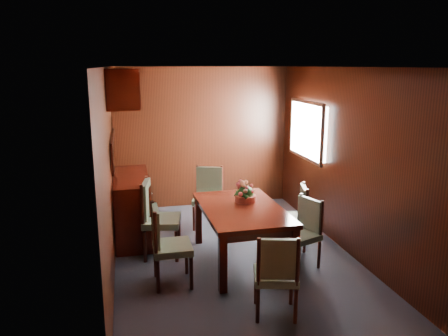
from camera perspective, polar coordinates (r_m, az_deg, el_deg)
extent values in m
plane|color=#303542|center=(5.79, 1.27, -11.46)|extent=(4.50, 4.50, 0.00)
cube|color=black|center=(5.24, -14.77, -0.63)|extent=(0.02, 4.50, 2.40)
cube|color=black|center=(5.93, 15.53, 0.92)|extent=(0.02, 4.50, 2.40)
cube|color=black|center=(7.56, -2.84, 3.97)|extent=(3.00, 0.02, 2.40)
cube|color=black|center=(3.35, 10.87, -8.33)|extent=(3.00, 0.02, 2.40)
cube|color=black|center=(5.25, 1.41, 13.05)|extent=(3.00, 4.50, 0.02)
cube|color=white|center=(6.85, 11.18, 4.89)|extent=(0.14, 1.10, 0.80)
cube|color=#B2B2B7|center=(6.83, 10.65, 4.88)|extent=(0.04, 1.20, 0.90)
cube|color=black|center=(6.20, -14.29, 2.27)|extent=(0.03, 1.36, 0.41)
cube|color=silver|center=(6.20, -14.12, 2.28)|extent=(0.01, 1.30, 0.35)
cube|color=#330C06|center=(6.10, -13.13, 10.21)|extent=(0.40, 1.40, 0.50)
cube|color=#330C06|center=(6.40, -11.89, -4.93)|extent=(0.48, 1.40, 0.90)
cube|color=#330C06|center=(4.82, -0.18, -12.43)|extent=(0.09, 0.09, 0.66)
cube|color=#330C06|center=(5.07, 9.16, -11.28)|extent=(0.09, 0.09, 0.66)
cube|color=#330C06|center=(6.09, -3.38, -6.83)|extent=(0.09, 0.09, 0.66)
cube|color=#330C06|center=(6.28, 4.13, -6.19)|extent=(0.09, 0.09, 0.66)
cube|color=black|center=(5.44, 2.30, -6.15)|extent=(0.87, 1.43, 0.10)
cube|color=#330C06|center=(5.42, 2.31, -5.39)|extent=(0.99, 1.55, 0.06)
cylinder|color=black|center=(5.26, -8.93, -12.03)|extent=(0.04, 0.04, 0.37)
cylinder|color=black|center=(4.92, -8.61, -13.91)|extent=(0.04, 0.04, 0.37)
cylinder|color=black|center=(5.29, -4.91, -11.75)|extent=(0.04, 0.04, 0.37)
cylinder|color=black|center=(4.95, -4.29, -13.60)|extent=(0.04, 0.04, 0.37)
cube|color=#5D7357|center=(5.00, -6.76, -10.28)|extent=(0.42, 0.44, 0.08)
cylinder|color=black|center=(5.07, -9.24, -6.98)|extent=(0.04, 0.04, 0.50)
cylinder|color=black|center=(4.71, -8.94, -8.57)|extent=(0.04, 0.04, 0.50)
cube|color=#5D7357|center=(4.88, -8.88, -7.53)|extent=(0.06, 0.40, 0.42)
cylinder|color=black|center=(6.02, -9.72, -8.53)|extent=(0.05, 0.05, 0.41)
cylinder|color=black|center=(5.64, -10.30, -10.10)|extent=(0.05, 0.05, 0.41)
cylinder|color=black|center=(5.98, -5.91, -8.56)|extent=(0.05, 0.05, 0.41)
cylinder|color=black|center=(5.59, -6.21, -10.15)|extent=(0.05, 0.05, 0.41)
cube|color=#5D7357|center=(5.71, -8.12, -6.85)|extent=(0.54, 0.56, 0.08)
cylinder|color=black|center=(5.84, -10.03, -3.63)|extent=(0.05, 0.05, 0.54)
cylinder|color=black|center=(5.45, -10.64, -4.90)|extent=(0.05, 0.05, 0.54)
cube|color=#5D7357|center=(5.64, -10.12, -4.04)|extent=(0.15, 0.44, 0.46)
cylinder|color=black|center=(5.53, 12.31, -11.01)|extent=(0.04, 0.04, 0.35)
cylinder|color=black|center=(5.76, 9.72, -9.89)|extent=(0.04, 0.04, 0.35)
cylinder|color=black|center=(5.31, 9.74, -11.95)|extent=(0.04, 0.04, 0.35)
cylinder|color=black|center=(5.55, 7.16, -10.73)|extent=(0.04, 0.04, 0.35)
cube|color=#5D7357|center=(5.45, 9.82, -8.70)|extent=(0.51, 0.52, 0.07)
cylinder|color=black|center=(5.37, 12.62, -6.52)|extent=(0.04, 0.04, 0.46)
cylinder|color=black|center=(5.60, 9.97, -5.56)|extent=(0.04, 0.04, 0.46)
cube|color=#5D7357|center=(5.47, 11.14, -5.89)|extent=(0.19, 0.37, 0.39)
cylinder|color=black|center=(5.93, 10.47, -9.21)|extent=(0.04, 0.04, 0.35)
cylinder|color=black|center=(6.26, 10.03, -7.96)|extent=(0.04, 0.04, 0.35)
cylinder|color=black|center=(5.89, 7.13, -9.24)|extent=(0.04, 0.04, 0.35)
cylinder|color=black|center=(6.22, 6.88, -7.97)|extent=(0.04, 0.04, 0.35)
cube|color=#5D7357|center=(5.99, 8.70, -6.54)|extent=(0.49, 0.50, 0.07)
cylinder|color=black|center=(5.77, 10.75, -4.96)|extent=(0.04, 0.04, 0.47)
cylinder|color=black|center=(6.11, 10.28, -3.91)|extent=(0.04, 0.04, 0.47)
cube|color=#5D7357|center=(5.93, 10.34, -4.25)|extent=(0.15, 0.38, 0.40)
cylinder|color=black|center=(4.39, 4.43, -17.53)|extent=(0.04, 0.04, 0.35)
cylinder|color=black|center=(4.42, 9.34, -17.42)|extent=(0.04, 0.04, 0.35)
cylinder|color=black|center=(4.69, 4.21, -15.38)|extent=(0.04, 0.04, 0.35)
cylinder|color=black|center=(4.72, 8.77, -15.30)|extent=(0.04, 0.04, 0.35)
cube|color=#5D7357|center=(4.44, 6.77, -13.80)|extent=(0.50, 0.49, 0.07)
cylinder|color=black|center=(4.16, 4.55, -12.07)|extent=(0.04, 0.04, 0.47)
cylinder|color=black|center=(4.20, 9.60, -12.00)|extent=(0.04, 0.04, 0.47)
cube|color=#5D7357|center=(4.18, 7.07, -11.72)|extent=(0.38, 0.15, 0.40)
cylinder|color=black|center=(6.87, -0.29, -5.72)|extent=(0.04, 0.04, 0.37)
cylinder|color=black|center=(6.91, -3.44, -5.61)|extent=(0.04, 0.04, 0.37)
cylinder|color=black|center=(6.53, -0.62, -6.75)|extent=(0.04, 0.04, 0.37)
cylinder|color=black|center=(6.58, -3.94, -6.62)|extent=(0.04, 0.04, 0.37)
cube|color=#5D7357|center=(6.64, -2.09, -4.19)|extent=(0.55, 0.53, 0.08)
cylinder|color=black|center=(6.73, -0.29, -1.76)|extent=(0.04, 0.04, 0.49)
cylinder|color=black|center=(6.78, -3.49, -1.67)|extent=(0.04, 0.04, 0.49)
cube|color=#5D7357|center=(6.73, -1.92, -1.60)|extent=(0.40, 0.18, 0.42)
cylinder|color=#AA4434|center=(5.61, 2.83, -3.97)|extent=(0.27, 0.27, 0.08)
sphere|color=#1A4316|center=(5.59, 2.83, -3.35)|extent=(0.21, 0.21, 0.21)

